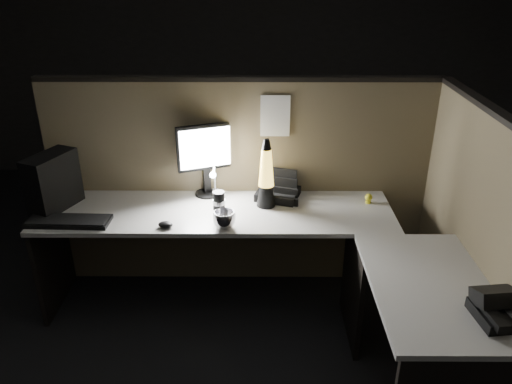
{
  "coord_description": "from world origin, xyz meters",
  "views": [
    {
      "loc": [
        0.12,
        -2.28,
        2.23
      ],
      "look_at": [
        0.11,
        0.35,
        0.98
      ],
      "focal_mm": 35.0,
      "sensor_mm": 36.0,
      "label": 1
    }
  ],
  "objects_px": {
    "monitor": "(206,153)",
    "desk_phone": "(502,307)",
    "keyboard": "(69,221)",
    "lava_lamp": "(266,179)",
    "pc_tower": "(53,182)"
  },
  "relations": [
    {
      "from": "monitor",
      "to": "desk_phone",
      "type": "xyz_separation_m",
      "value": [
        1.46,
        -1.3,
        -0.25
      ]
    },
    {
      "from": "keyboard",
      "to": "desk_phone",
      "type": "bearing_deg",
      "value": -19.02
    },
    {
      "from": "desk_phone",
      "to": "monitor",
      "type": "bearing_deg",
      "value": 131.8
    },
    {
      "from": "monitor",
      "to": "keyboard",
      "type": "xyz_separation_m",
      "value": [
        -0.82,
        -0.43,
        -0.29
      ]
    },
    {
      "from": "keyboard",
      "to": "desk_phone",
      "type": "xyz_separation_m",
      "value": [
        2.29,
        -0.88,
        0.04
      ]
    },
    {
      "from": "keyboard",
      "to": "desk_phone",
      "type": "relative_size",
      "value": 1.83
    },
    {
      "from": "lava_lamp",
      "to": "desk_phone",
      "type": "bearing_deg",
      "value": -46.74
    },
    {
      "from": "monitor",
      "to": "keyboard",
      "type": "bearing_deg",
      "value": -172.96
    },
    {
      "from": "monitor",
      "to": "desk_phone",
      "type": "bearing_deg",
      "value": -62.16
    },
    {
      "from": "lava_lamp",
      "to": "desk_phone",
      "type": "height_order",
      "value": "lava_lamp"
    },
    {
      "from": "pc_tower",
      "to": "desk_phone",
      "type": "bearing_deg",
      "value": -1.44
    },
    {
      "from": "monitor",
      "to": "lava_lamp",
      "type": "bearing_deg",
      "value": -44.21
    },
    {
      "from": "monitor",
      "to": "lava_lamp",
      "type": "distance_m",
      "value": 0.46
    },
    {
      "from": "lava_lamp",
      "to": "pc_tower",
      "type": "bearing_deg",
      "value": -178.5
    },
    {
      "from": "monitor",
      "to": "desk_phone",
      "type": "relative_size",
      "value": 1.79
    }
  ]
}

